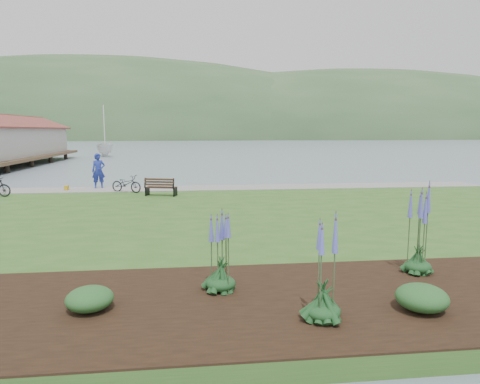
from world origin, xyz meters
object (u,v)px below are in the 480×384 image
object	(u,v)px
park_bench	(160,187)
bicycle_a	(126,184)
sailboat	(106,157)
person	(98,168)

from	to	relation	value
park_bench	bicycle_a	world-z (taller)	park_bench
sailboat	person	bearing A→B (deg)	-101.82
sailboat	park_bench	bearing A→B (deg)	-97.65
park_bench	bicycle_a	distance (m)	2.44
park_bench	sailboat	distance (m)	42.21
person	bicycle_a	world-z (taller)	person
person	bicycle_a	distance (m)	2.64
person	park_bench	bearing A→B (deg)	-58.75
park_bench	bicycle_a	xyz separation A→B (m)	(-1.91, 1.52, -0.01)
park_bench	sailboat	xyz separation A→B (m)	(-10.56, 40.85, -0.88)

